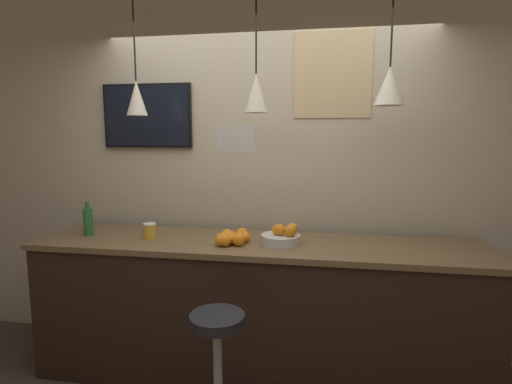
# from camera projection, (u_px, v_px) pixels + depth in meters

# --- Properties ---
(back_wall) EXTENTS (8.00, 0.06, 2.90)m
(back_wall) POSITION_uv_depth(u_px,v_px,m) (266.00, 171.00, 3.16)
(back_wall) COLOR beige
(back_wall) RESTS_ON ground_plane
(service_counter) EXTENTS (3.12, 0.69, 0.99)m
(service_counter) POSITION_uv_depth(u_px,v_px,m) (256.00, 309.00, 2.85)
(service_counter) COLOR black
(service_counter) RESTS_ON ground_plane
(bar_stool) EXTENTS (0.40, 0.40, 0.77)m
(bar_stool) POSITION_uv_depth(u_px,v_px,m) (218.00, 366.00, 2.20)
(bar_stool) COLOR #B7B7BC
(bar_stool) RESTS_ON ground_plane
(fruit_bowl) EXTENTS (0.27, 0.27, 0.14)m
(fruit_bowl) POSITION_uv_depth(u_px,v_px,m) (282.00, 237.00, 2.71)
(fruit_bowl) COLOR beige
(fruit_bowl) RESTS_ON service_counter
(orange_pile) EXTENTS (0.22, 0.27, 0.09)m
(orange_pile) POSITION_uv_depth(u_px,v_px,m) (231.00, 238.00, 2.73)
(orange_pile) COLOR orange
(orange_pile) RESTS_ON service_counter
(juice_bottle) EXTENTS (0.07, 0.07, 0.25)m
(juice_bottle) POSITION_uv_depth(u_px,v_px,m) (88.00, 221.00, 2.94)
(juice_bottle) COLOR #286B33
(juice_bottle) RESTS_ON service_counter
(spread_jar) EXTENTS (0.09, 0.09, 0.11)m
(spread_jar) POSITION_uv_depth(u_px,v_px,m) (150.00, 231.00, 2.87)
(spread_jar) COLOR gold
(spread_jar) RESTS_ON service_counter
(pendant_lamp_left) EXTENTS (0.14, 0.14, 0.94)m
(pendant_lamp_left) POSITION_uv_depth(u_px,v_px,m) (137.00, 97.00, 2.78)
(pendant_lamp_left) COLOR black
(pendant_lamp_middle) EXTENTS (0.16, 0.16, 0.93)m
(pendant_lamp_middle) POSITION_uv_depth(u_px,v_px,m) (256.00, 92.00, 2.64)
(pendant_lamp_middle) COLOR black
(pendant_lamp_right) EXTENTS (0.19, 0.19, 0.89)m
(pendant_lamp_right) POSITION_uv_depth(u_px,v_px,m) (389.00, 86.00, 2.49)
(pendant_lamp_right) COLOR black
(mounted_tv) EXTENTS (0.73, 0.04, 0.50)m
(mounted_tv) POSITION_uv_depth(u_px,v_px,m) (147.00, 116.00, 3.20)
(mounted_tv) COLOR black
(hanging_menu_board) EXTENTS (0.24, 0.01, 0.17)m
(hanging_menu_board) POSITION_uv_depth(u_px,v_px,m) (236.00, 139.00, 2.43)
(hanging_menu_board) COLOR silver
(wall_poster) EXTENTS (0.57, 0.01, 0.63)m
(wall_poster) POSITION_uv_depth(u_px,v_px,m) (333.00, 75.00, 2.94)
(wall_poster) COLOR #DBBC84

